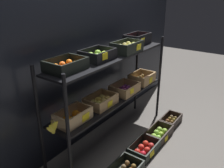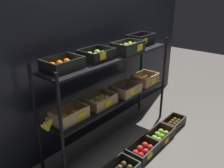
# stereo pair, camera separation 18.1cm
# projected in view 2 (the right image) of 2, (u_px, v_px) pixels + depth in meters

# --- Properties ---
(ground_plane) EXTENTS (10.00, 10.00, 0.00)m
(ground_plane) POSITION_uv_depth(u_px,v_px,m) (112.00, 139.00, 2.90)
(ground_plane) COLOR #605B56
(storefront_wall) EXTENTS (4.13, 0.12, 2.11)m
(storefront_wall) POSITION_uv_depth(u_px,v_px,m) (87.00, 51.00, 2.73)
(storefront_wall) COLOR black
(storefront_wall) RESTS_ON ground_plane
(display_rack) EXTENTS (1.87, 0.40, 1.20)m
(display_rack) POSITION_uv_depth(u_px,v_px,m) (113.00, 77.00, 2.60)
(display_rack) COLOR black
(display_rack) RESTS_ON ground_plane
(crate_ground_apple_red) EXTENTS (0.38, 0.25, 0.12)m
(crate_ground_apple_red) POSITION_uv_depth(u_px,v_px,m) (143.00, 150.00, 2.64)
(crate_ground_apple_red) COLOR black
(crate_ground_apple_red) RESTS_ON ground_plane
(crate_ground_apple_green) EXTENTS (0.38, 0.24, 0.12)m
(crate_ground_apple_green) POSITION_uv_depth(u_px,v_px,m) (160.00, 136.00, 2.90)
(crate_ground_apple_green) COLOR black
(crate_ground_apple_green) RESTS_ON ground_plane
(crate_ground_rightmost_kiwi) EXTENTS (0.35, 0.20, 0.11)m
(crate_ground_rightmost_kiwi) POSITION_uv_depth(u_px,v_px,m) (173.00, 123.00, 3.16)
(crate_ground_rightmost_kiwi) COLOR black
(crate_ground_rightmost_kiwi) RESTS_ON ground_plane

